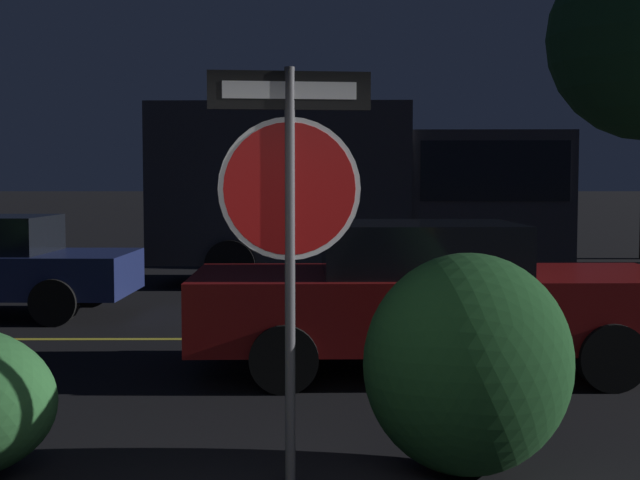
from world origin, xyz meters
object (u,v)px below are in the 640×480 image
at_px(hedge_bush_3, 468,364).
at_px(passing_car_3, 431,296).
at_px(delivery_truck, 363,187).
at_px(stop_sign, 290,193).

relative_size(hedge_bush_3, passing_car_3, 0.30).
distance_m(passing_car_3, delivery_truck, 7.33).
height_order(stop_sign, delivery_truck, delivery_truck).
bearing_deg(delivery_truck, hedge_bush_3, 2.44).
height_order(stop_sign, passing_car_3, stop_sign).
distance_m(stop_sign, hedge_bush_3, 1.57).
bearing_deg(hedge_bush_3, stop_sign, -163.74).
height_order(hedge_bush_3, passing_car_3, passing_car_3).
height_order(hedge_bush_3, delivery_truck, delivery_truck).
bearing_deg(stop_sign, hedge_bush_3, 10.08).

